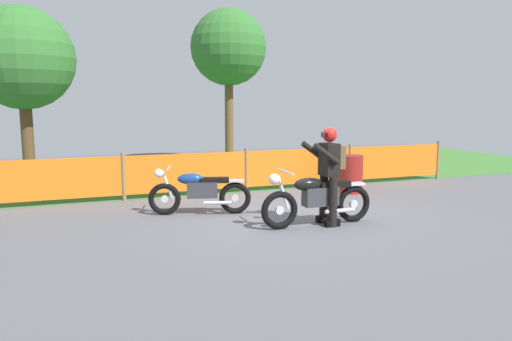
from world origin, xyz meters
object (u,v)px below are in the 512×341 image
object	(u,v)px
oil_drum	(350,174)
rider_trailing	(329,170)
motorcycle_lead	(199,191)
motorcycle_trailing	(317,198)

from	to	relation	value
oil_drum	rider_trailing	bearing A→B (deg)	-128.45
motorcycle_lead	oil_drum	distance (m)	3.95
motorcycle_trailing	motorcycle_lead	bearing A→B (deg)	-41.67
oil_drum	motorcycle_lead	bearing A→B (deg)	-166.84
motorcycle_lead	oil_drum	world-z (taller)	motorcycle_lead
motorcycle_lead	oil_drum	bearing A→B (deg)	-150.97
rider_trailing	oil_drum	size ratio (longest dim) A/B	1.92
rider_trailing	motorcycle_lead	bearing A→B (deg)	-38.12
motorcycle_lead	rider_trailing	world-z (taller)	rider_trailing
motorcycle_lead	rider_trailing	bearing A→B (deg)	157.72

